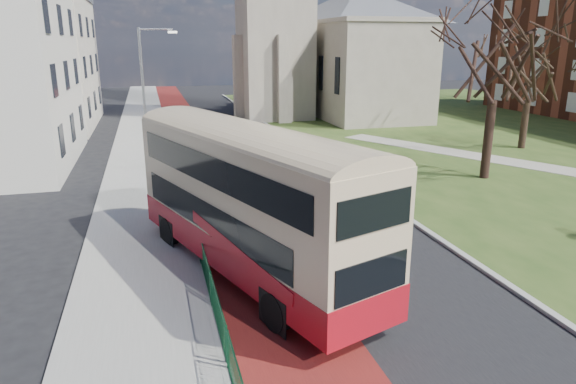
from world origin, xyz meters
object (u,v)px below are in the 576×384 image
object	(u,v)px
streetlamp	(146,93)
bus	(247,195)
winter_tree_far	(532,61)
winter_tree_near	(500,35)

from	to	relation	value
streetlamp	bus	world-z (taller)	streetlamp
streetlamp	bus	distance (m)	15.48
streetlamp	winter_tree_far	world-z (taller)	winter_tree_far
bus	streetlamp	bearing A→B (deg)	81.20
streetlamp	bus	bearing A→B (deg)	-79.24
bus	winter_tree_near	xyz separation A→B (m)	(15.07, 8.68, 4.98)
streetlamp	winter_tree_near	xyz separation A→B (m)	(17.94, -6.41, 3.09)
bus	winter_tree_far	xyz separation A→B (m)	(22.86, 15.31, 3.42)
bus	winter_tree_far	distance (m)	27.72
streetlamp	winter_tree_near	size ratio (longest dim) A/B	0.73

